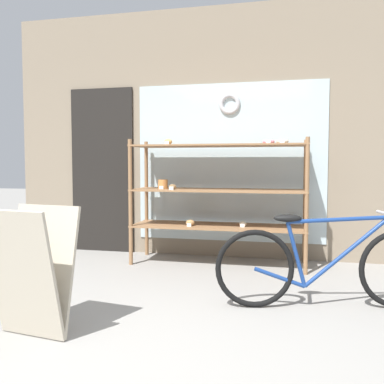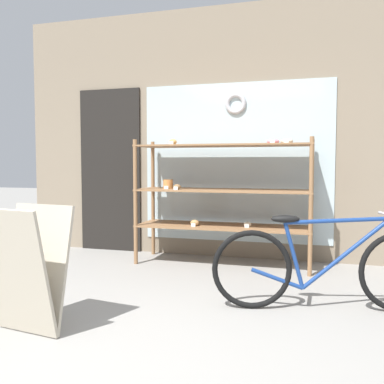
# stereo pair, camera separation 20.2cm
# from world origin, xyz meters

# --- Properties ---
(ground_plane) EXTENTS (30.00, 30.00, 0.00)m
(ground_plane) POSITION_xyz_m (0.00, 0.00, 0.00)
(ground_plane) COLOR gray
(storefront_facade) EXTENTS (5.20, 0.13, 3.02)m
(storefront_facade) POSITION_xyz_m (-0.05, 3.02, 1.48)
(storefront_facade) COLOR gray
(storefront_facade) RESTS_ON ground_plane
(display_case) EXTENTS (1.95, 0.59, 1.41)m
(display_case) POSITION_xyz_m (0.13, 2.59, 0.85)
(display_case) COLOR #8E6642
(display_case) RESTS_ON ground_plane
(bicycle) EXTENTS (1.72, 0.53, 0.75)m
(bicycle) POSITION_xyz_m (1.21, 1.30, 0.34)
(bicycle) COLOR black
(bicycle) RESTS_ON ground_plane
(sandwich_board) EXTENTS (0.56, 0.45, 0.85)m
(sandwich_board) POSITION_xyz_m (-0.71, 0.29, 0.43)
(sandwich_board) COLOR #B2A893
(sandwich_board) RESTS_ON ground_plane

